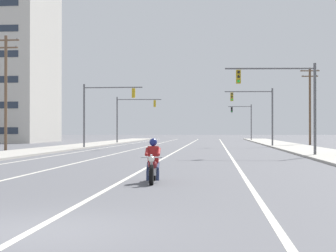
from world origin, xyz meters
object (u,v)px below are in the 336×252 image
(traffic_signal_near_left, at_px, (101,105))
(traffic_signal_mid_left, at_px, (130,112))
(motorcycle_with_rider, at_px, (153,165))
(utility_pole_left_near, at_px, (6,88))
(utility_pole_right_far, at_px, (310,103))
(traffic_signal_near_right, at_px, (288,94))
(traffic_signal_far_right, at_px, (245,117))
(traffic_signal_mid_right, at_px, (258,108))

(traffic_signal_near_left, xyz_separation_m, traffic_signal_mid_left, (-0.30, 19.17, 0.01))
(motorcycle_with_rider, xyz_separation_m, utility_pole_left_near, (-16.04, 26.57, 4.81))
(utility_pole_left_near, height_order, utility_pole_right_far, utility_pole_left_near)
(traffic_signal_near_right, height_order, traffic_signal_far_right, same)
(traffic_signal_mid_right, relative_size, utility_pole_left_near, 0.62)
(motorcycle_with_rider, distance_m, traffic_signal_far_right, 73.01)
(traffic_signal_near_left, bearing_deg, utility_pole_left_near, -144.01)
(motorcycle_with_rider, relative_size, traffic_signal_near_left, 0.35)
(utility_pole_right_far, bearing_deg, traffic_signal_mid_left, 167.93)
(traffic_signal_near_left, height_order, traffic_signal_mid_right, same)
(traffic_signal_far_right, distance_m, utility_pole_left_near, 51.59)
(traffic_signal_near_right, distance_m, traffic_signal_near_left, 21.03)
(utility_pole_right_far, bearing_deg, traffic_signal_far_right, 103.24)
(motorcycle_with_rider, distance_m, traffic_signal_mid_left, 51.95)
(traffic_signal_near_right, xyz_separation_m, traffic_signal_far_right, (0.36, 54.73, -0.12))
(motorcycle_with_rider, relative_size, traffic_signal_near_right, 0.35)
(traffic_signal_mid_left, distance_m, utility_pole_right_far, 23.07)
(traffic_signal_near_right, distance_m, traffic_signal_far_right, 54.73)
(traffic_signal_mid_left, bearing_deg, traffic_signal_far_right, 52.81)
(motorcycle_with_rider, bearing_deg, utility_pole_left_near, 121.12)
(traffic_signal_near_right, xyz_separation_m, traffic_signal_mid_left, (-15.98, 33.19, -0.00))
(motorcycle_with_rider, bearing_deg, traffic_signal_near_left, 105.37)
(traffic_signal_mid_left, bearing_deg, traffic_signal_near_right, -64.29)
(motorcycle_with_rider, bearing_deg, traffic_signal_mid_right, 80.06)
(motorcycle_with_rider, xyz_separation_m, utility_pole_right_far, (13.48, 46.21, 4.42))
(traffic_signal_mid_right, distance_m, utility_pole_left_near, 25.63)
(motorcycle_with_rider, height_order, traffic_signal_near_right, traffic_signal_near_right)
(traffic_signal_mid_right, height_order, traffic_signal_far_right, same)
(traffic_signal_far_right, height_order, utility_pole_right_far, utility_pole_right_far)
(motorcycle_with_rider, relative_size, traffic_signal_far_right, 0.35)
(traffic_signal_near_left, relative_size, traffic_signal_mid_right, 1.00)
(traffic_signal_near_left, distance_m, utility_pole_left_near, 9.09)
(traffic_signal_near_left, height_order, utility_pole_right_far, utility_pole_right_far)
(traffic_signal_mid_right, bearing_deg, traffic_signal_mid_left, 141.10)
(motorcycle_with_rider, bearing_deg, traffic_signal_far_right, 84.27)
(traffic_signal_far_right, bearing_deg, traffic_signal_mid_left, -127.19)
(traffic_signal_near_right, height_order, utility_pole_right_far, utility_pole_right_far)
(traffic_signal_far_right, bearing_deg, motorcycle_with_rider, -95.73)
(traffic_signal_near_right, distance_m, utility_pole_right_far, 29.13)
(traffic_signal_near_left, bearing_deg, motorcycle_with_rider, -74.63)
(traffic_signal_mid_left, relative_size, utility_pole_left_near, 0.62)
(traffic_signal_near_left, height_order, traffic_signal_mid_left, same)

